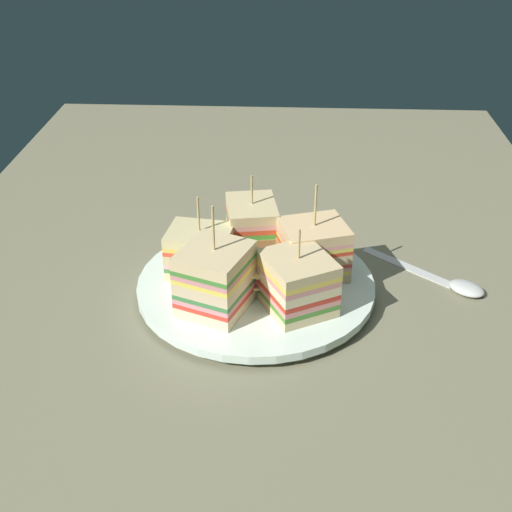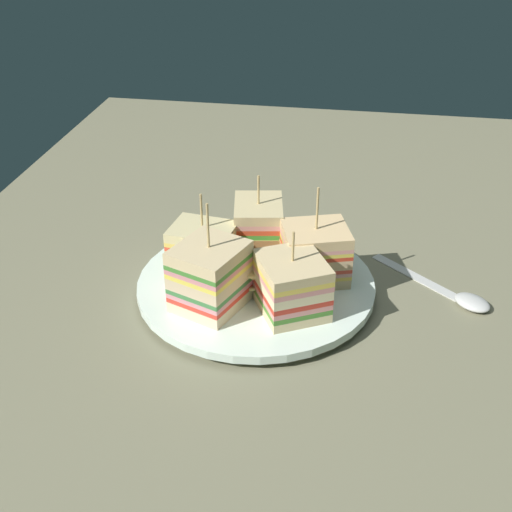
% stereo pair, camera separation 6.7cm
% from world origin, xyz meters
% --- Properties ---
extents(ground_plane, '(1.20, 0.77, 0.02)m').
position_xyz_m(ground_plane, '(0.00, 0.00, -0.01)').
color(ground_plane, '#777458').
extents(plate, '(0.25, 0.25, 0.02)m').
position_xyz_m(plate, '(0.00, 0.00, 0.01)').
color(plate, white).
rests_on(plate, ground_plane).
extents(sandwich_wedge_0, '(0.08, 0.08, 0.11)m').
position_xyz_m(sandwich_wedge_0, '(0.05, -0.04, 0.05)').
color(sandwich_wedge_0, beige).
rests_on(sandwich_wedge_0, plate).
extents(sandwich_wedge_1, '(0.09, 0.08, 0.09)m').
position_xyz_m(sandwich_wedge_1, '(0.04, 0.04, 0.04)').
color(sandwich_wedge_1, beige).
rests_on(sandwich_wedge_1, plate).
extents(sandwich_wedge_2, '(0.07, 0.08, 0.10)m').
position_xyz_m(sandwich_wedge_2, '(-0.02, 0.06, 0.04)').
color(sandwich_wedge_2, beige).
rests_on(sandwich_wedge_2, plate).
extents(sandwich_wedge_3, '(0.07, 0.06, 0.09)m').
position_xyz_m(sandwich_wedge_3, '(-0.06, -0.01, 0.05)').
color(sandwich_wedge_3, beige).
rests_on(sandwich_wedge_3, plate).
extents(sandwich_wedge_4, '(0.06, 0.07, 0.09)m').
position_xyz_m(sandwich_wedge_4, '(-0.02, -0.06, 0.04)').
color(sandwich_wedge_4, beige).
rests_on(sandwich_wedge_4, plate).
extents(chip_pile, '(0.07, 0.08, 0.04)m').
position_xyz_m(chip_pile, '(0.01, 0.00, 0.03)').
color(chip_pile, '#DCB657').
rests_on(chip_pile, plate).
extents(spoon, '(0.11, 0.13, 0.01)m').
position_xyz_m(spoon, '(-0.03, 0.21, 0.00)').
color(spoon, silver).
rests_on(spoon, ground_plane).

